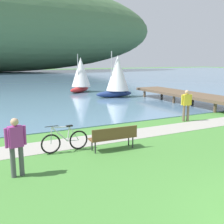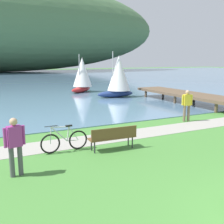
{
  "view_description": "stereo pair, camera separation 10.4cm",
  "coord_description": "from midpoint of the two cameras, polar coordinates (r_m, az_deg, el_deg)",
  "views": [
    {
      "loc": [
        -5.52,
        -2.63,
        3.29
      ],
      "look_at": [
        -0.1,
        7.96,
        1.0
      ],
      "focal_mm": 43.4,
      "sensor_mm": 36.0,
      "label": 1
    },
    {
      "loc": [
        -5.43,
        -2.68,
        3.29
      ],
      "look_at": [
        -0.1,
        7.96,
        1.0
      ],
      "focal_mm": 43.4,
      "sensor_mm": 36.0,
      "label": 2
    }
  ],
  "objects": [
    {
      "name": "bicycle_leaning_near_bench",
      "position": [
        10.04,
        -10.18,
        -6.01
      ],
      "size": [
        1.77,
        0.11,
        1.01
      ],
      "color": "black",
      "rests_on": "ground"
    },
    {
      "name": "person_on_the_grass",
      "position": [
        8.15,
        -19.92,
        -6.25
      ],
      "size": [
        0.6,
        0.29,
        1.71
      ],
      "color": "#4C4C51",
      "rests_on": "ground"
    },
    {
      "name": "sailboat_toward_hillside",
      "position": [
        24.06,
        0.97,
        7.63
      ],
      "size": [
        3.45,
        2.12,
        4.0
      ],
      "color": "navy",
      "rests_on": "bay_water"
    },
    {
      "name": "person_at_shoreline",
      "position": [
        15.16,
        15.2,
        1.74
      ],
      "size": [
        0.59,
        0.32,
        1.71
      ],
      "color": "#72604C",
      "rests_on": "ground"
    },
    {
      "name": "sailboat_far_off",
      "position": [
        28.17,
        -6.71,
        7.89
      ],
      "size": [
        3.18,
        2.95,
        3.85
      ],
      "color": "#B22323",
      "rests_on": "bay_water"
    },
    {
      "name": "bay_water",
      "position": [
        52.5,
        -21.22,
        6.59
      ],
      "size": [
        180.0,
        80.0,
        0.04
      ],
      "primitive_type": "cube",
      "color": "#5B7F9E",
      "rests_on": "ground"
    },
    {
      "name": "shoreline_path",
      "position": [
        11.92,
        1.37,
        -5.09
      ],
      "size": [
        60.0,
        1.5,
        0.01
      ],
      "primitive_type": "cube",
      "color": "#A39E93",
      "rests_on": "ground"
    },
    {
      "name": "pier_dock",
      "position": [
        21.82,
        14.75,
        3.68
      ],
      "size": [
        2.4,
        10.0,
        0.8
      ],
      "color": "brown",
      "rests_on": "ground"
    },
    {
      "name": "park_bench_near_camera",
      "position": [
        10.03,
        0.04,
        -5.12
      ],
      "size": [
        1.82,
        0.56,
        0.88
      ],
      "color": "brown",
      "rests_on": "ground"
    }
  ]
}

